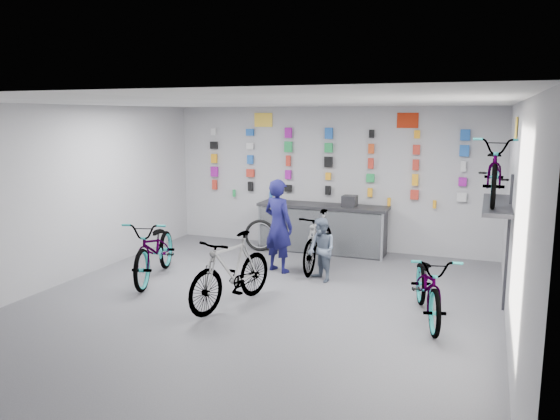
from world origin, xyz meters
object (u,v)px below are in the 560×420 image
at_px(bike_center, 231,270).
at_px(bike_service, 319,241).
at_px(clerk, 278,226).
at_px(customer, 321,250).
at_px(counter, 322,229).
at_px(bike_right, 429,286).
at_px(bike_left, 155,249).

height_order(bike_center, bike_service, bike_center).
distance_m(clerk, customer, 1.00).
bearing_deg(counter, customer, -73.76).
bearing_deg(customer, bike_service, 152.19).
bearing_deg(bike_service, bike_right, -41.12).
bearing_deg(bike_center, bike_service, 89.10).
bearing_deg(bike_service, bike_left, -147.36).
xyz_separation_m(counter, bike_left, (-2.15, -2.88, 0.06)).
bearing_deg(bike_center, counter, 99.14).
bearing_deg(counter, bike_left, -126.73).
height_order(bike_right, bike_service, bike_service).
xyz_separation_m(bike_left, bike_service, (2.46, 1.60, -0.01)).
height_order(bike_center, clerk, clerk).
distance_m(bike_center, bike_service, 2.43).
xyz_separation_m(bike_right, bike_service, (-2.17, 1.87, 0.05)).
height_order(bike_right, customer, customer).
bearing_deg(bike_right, clerk, 137.27).
bearing_deg(bike_right, counter, 113.34).
bearing_deg(bike_right, bike_center, 174.83).
distance_m(bike_service, clerk, 0.81).
xyz_separation_m(counter, bike_right, (2.48, -3.15, 0.01)).
bearing_deg(customer, bike_left, -119.92).
height_order(counter, bike_left, bike_left).
xyz_separation_m(counter, customer, (0.57, -1.95, 0.06)).
bearing_deg(bike_left, bike_right, -20.21).
bearing_deg(customer, bike_center, -76.86).
bearing_deg(bike_left, clerk, 17.02).
bearing_deg(bike_service, customer, -69.34).
bearing_deg(clerk, customer, -176.68).
distance_m(bike_center, clerk, 1.99).
xyz_separation_m(bike_left, clerk, (1.82, 1.22, 0.30)).
distance_m(bike_right, clerk, 3.21).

